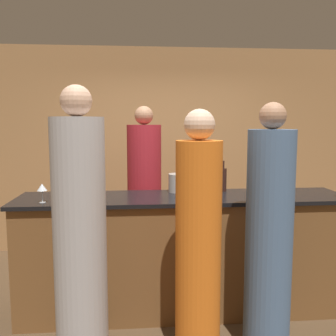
{
  "coord_description": "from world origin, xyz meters",
  "views": [
    {
      "loc": [
        -0.44,
        -3.37,
        1.76
      ],
      "look_at": [
        -0.14,
        0.1,
        1.35
      ],
      "focal_mm": 40.0,
      "sensor_mm": 36.0,
      "label": 1
    }
  ],
  "objects_px": {
    "guest_1": "(269,240)",
    "ice_bucket": "(178,183)",
    "guest_2": "(198,249)",
    "guest_0": "(80,240)",
    "wine_bottle_0": "(223,179)",
    "bartender": "(145,200)"
  },
  "relations": [
    {
      "from": "guest_1",
      "to": "ice_bucket",
      "type": "xyz_separation_m",
      "value": [
        -0.58,
        0.92,
        0.29
      ]
    },
    {
      "from": "guest_1",
      "to": "wine_bottle_0",
      "type": "height_order",
      "value": "guest_1"
    },
    {
      "from": "guest_1",
      "to": "guest_2",
      "type": "bearing_deg",
      "value": -169.77
    },
    {
      "from": "guest_1",
      "to": "ice_bucket",
      "type": "relative_size",
      "value": 9.87
    },
    {
      "from": "bartender",
      "to": "wine_bottle_0",
      "type": "bearing_deg",
      "value": 142.75
    },
    {
      "from": "ice_bucket",
      "to": "bartender",
      "type": "bearing_deg",
      "value": 118.58
    },
    {
      "from": "guest_0",
      "to": "guest_1",
      "type": "distance_m",
      "value": 1.39
    },
    {
      "from": "guest_2",
      "to": "wine_bottle_0",
      "type": "bearing_deg",
      "value": 67.98
    },
    {
      "from": "ice_bucket",
      "to": "guest_2",
      "type": "bearing_deg",
      "value": -88.56
    },
    {
      "from": "bartender",
      "to": "ice_bucket",
      "type": "xyz_separation_m",
      "value": [
        0.32,
        -0.58,
        0.28
      ]
    },
    {
      "from": "bartender",
      "to": "guest_0",
      "type": "distance_m",
      "value": 1.63
    },
    {
      "from": "wine_bottle_0",
      "to": "ice_bucket",
      "type": "distance_m",
      "value": 0.44
    },
    {
      "from": "bartender",
      "to": "wine_bottle_0",
      "type": "relative_size",
      "value": 6.48
    },
    {
      "from": "bartender",
      "to": "guest_1",
      "type": "bearing_deg",
      "value": 120.79
    },
    {
      "from": "guest_0",
      "to": "ice_bucket",
      "type": "distance_m",
      "value": 1.29
    },
    {
      "from": "guest_0",
      "to": "wine_bottle_0",
      "type": "bearing_deg",
      "value": 38.01
    },
    {
      "from": "guest_1",
      "to": "bartender",
      "type": "bearing_deg",
      "value": 120.79
    },
    {
      "from": "bartender",
      "to": "guest_2",
      "type": "distance_m",
      "value": 1.65
    },
    {
      "from": "ice_bucket",
      "to": "guest_0",
      "type": "bearing_deg",
      "value": -129.79
    },
    {
      "from": "ice_bucket",
      "to": "guest_1",
      "type": "bearing_deg",
      "value": -57.86
    },
    {
      "from": "guest_1",
      "to": "guest_2",
      "type": "height_order",
      "value": "guest_1"
    },
    {
      "from": "guest_0",
      "to": "guest_2",
      "type": "xyz_separation_m",
      "value": [
        0.84,
        -0.05,
        -0.07
      ]
    }
  ]
}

